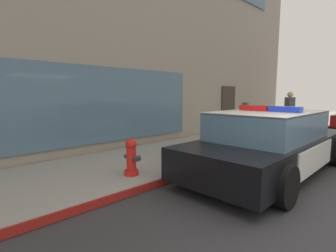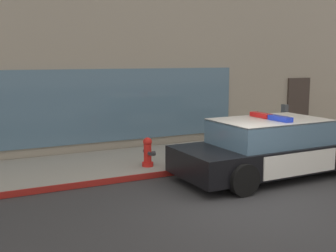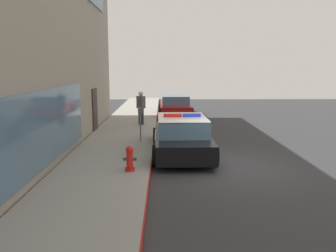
# 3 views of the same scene
# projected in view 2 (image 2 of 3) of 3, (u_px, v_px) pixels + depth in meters

# --- Properties ---
(ground) EXTENTS (48.00, 48.00, 0.00)m
(ground) POSITION_uv_depth(u_px,v_px,m) (250.00, 204.00, 8.29)
(ground) COLOR #303033
(sidewalk) EXTENTS (48.00, 2.83, 0.15)m
(sidewalk) POSITION_uv_depth(u_px,v_px,m) (163.00, 158.00, 11.70)
(sidewalk) COLOR gray
(sidewalk) RESTS_ON ground
(curb_red_paint) EXTENTS (28.80, 0.04, 0.14)m
(curb_red_paint) POSITION_uv_depth(u_px,v_px,m) (189.00, 171.00, 10.44)
(curb_red_paint) COLOR maroon
(curb_red_paint) RESTS_ON ground
(storefront_building) EXTENTS (25.60, 9.66, 9.09)m
(storefront_building) POSITION_uv_depth(u_px,v_px,m) (53.00, 11.00, 15.85)
(storefront_building) COLOR gray
(storefront_building) RESTS_ON ground
(police_cruiser) EXTENTS (5.04, 2.15, 1.49)m
(police_cruiser) POSITION_uv_depth(u_px,v_px,m) (274.00, 148.00, 10.19)
(police_cruiser) COLOR black
(police_cruiser) RESTS_ON ground
(fire_hydrant) EXTENTS (0.34, 0.39, 0.73)m
(fire_hydrant) POSITION_uv_depth(u_px,v_px,m) (148.00, 152.00, 10.51)
(fire_hydrant) COLOR red
(fire_hydrant) RESTS_ON sidewalk
(parking_meter) EXTENTS (0.12, 0.18, 1.34)m
(parking_meter) POSITION_uv_depth(u_px,v_px,m) (284.00, 119.00, 12.27)
(parking_meter) COLOR slate
(parking_meter) RESTS_ON sidewalk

